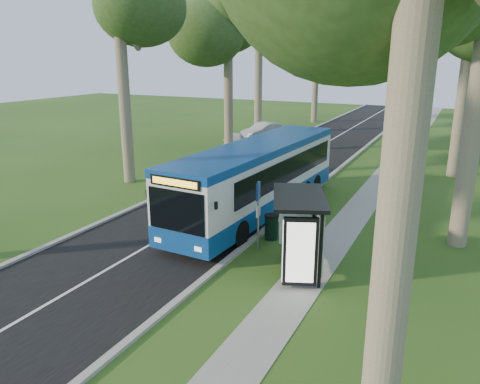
{
  "coord_description": "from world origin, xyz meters",
  "views": [
    {
      "loc": [
        7.34,
        -13.43,
        7.28
      ],
      "look_at": [
        -1.18,
        3.99,
        1.6
      ],
      "focal_mm": 35.0,
      "sensor_mm": 36.0,
      "label": 1
    }
  ],
  "objects_px": {
    "car_white": "(234,142)",
    "car_silver": "(264,131)",
    "bus_stop_sign": "(258,208)",
    "bus_shelter": "(298,222)",
    "litter_bin": "(271,227)",
    "bus": "(258,179)"
  },
  "relations": [
    {
      "from": "bus_stop_sign",
      "to": "litter_bin",
      "type": "relative_size",
      "value": 2.65
    },
    {
      "from": "bus_stop_sign",
      "to": "car_silver",
      "type": "relative_size",
      "value": 0.62
    },
    {
      "from": "bus_stop_sign",
      "to": "bus_shelter",
      "type": "bearing_deg",
      "value": -36.32
    },
    {
      "from": "car_white",
      "to": "car_silver",
      "type": "distance_m",
      "value": 5.78
    },
    {
      "from": "bus_stop_sign",
      "to": "car_white",
      "type": "xyz_separation_m",
      "value": [
        -9.77,
        17.34,
        -1.02
      ]
    },
    {
      "from": "car_white",
      "to": "car_silver",
      "type": "relative_size",
      "value": 0.91
    },
    {
      "from": "car_silver",
      "to": "bus",
      "type": "bearing_deg",
      "value": -44.22
    },
    {
      "from": "car_white",
      "to": "bus_shelter",
      "type": "bearing_deg",
      "value": -81.03
    },
    {
      "from": "bus_shelter",
      "to": "car_white",
      "type": "height_order",
      "value": "bus_shelter"
    },
    {
      "from": "car_white",
      "to": "litter_bin",
      "type": "bearing_deg",
      "value": -81.9
    },
    {
      "from": "car_silver",
      "to": "litter_bin",
      "type": "bearing_deg",
      "value": -42.67
    },
    {
      "from": "litter_bin",
      "to": "car_white",
      "type": "bearing_deg",
      "value": 121.45
    },
    {
      "from": "bus_shelter",
      "to": "litter_bin",
      "type": "xyz_separation_m",
      "value": [
        -2.05,
        2.71,
        -1.4
      ]
    },
    {
      "from": "litter_bin",
      "to": "car_silver",
      "type": "bearing_deg",
      "value": 114.05
    },
    {
      "from": "litter_bin",
      "to": "car_silver",
      "type": "xyz_separation_m",
      "value": [
        -9.72,
        21.78,
        0.21
      ]
    },
    {
      "from": "litter_bin",
      "to": "bus_shelter",
      "type": "bearing_deg",
      "value": -52.81
    },
    {
      "from": "bus",
      "to": "bus_shelter",
      "type": "relative_size",
      "value": 3.57
    },
    {
      "from": "litter_bin",
      "to": "car_white",
      "type": "height_order",
      "value": "car_white"
    },
    {
      "from": "bus",
      "to": "bus_stop_sign",
      "type": "xyz_separation_m",
      "value": [
        1.78,
        -3.97,
        -0.03
      ]
    },
    {
      "from": "bus",
      "to": "car_silver",
      "type": "height_order",
      "value": "bus"
    },
    {
      "from": "bus",
      "to": "litter_bin",
      "type": "distance_m",
      "value": 3.42
    },
    {
      "from": "bus_stop_sign",
      "to": "bus_shelter",
      "type": "xyz_separation_m",
      "value": [
        2.07,
        -1.38,
        0.22
      ]
    }
  ]
}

